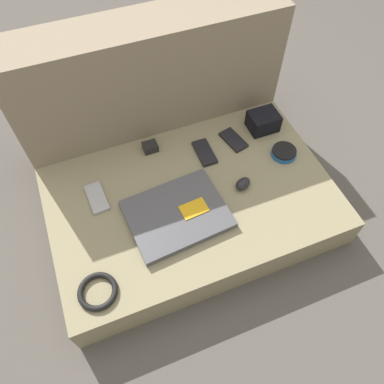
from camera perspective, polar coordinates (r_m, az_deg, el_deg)
name	(u,v)px	position (r m, az deg, el deg)	size (l,w,h in m)	color
ground_plane	(192,215)	(1.44, 0.00, -3.50)	(8.00, 8.00, 0.00)	#4C4742
couch_seat	(192,205)	(1.38, 0.00, -2.06)	(1.00, 0.64, 0.14)	#847A5B
couch_backrest	(151,89)	(1.49, -6.21, 15.34)	(1.00, 0.20, 0.56)	#7F705B
laptop	(177,214)	(1.27, -2.28, -3.38)	(0.35, 0.28, 0.03)	#47474C
computer_mouse	(243,184)	(1.34, 7.77, 1.27)	(0.07, 0.06, 0.04)	black
speaker_puck	(284,152)	(1.46, 13.82, 5.88)	(0.09, 0.09, 0.03)	#1E569E
phone_silver	(205,152)	(1.43, 1.93, 6.05)	(0.06, 0.13, 0.01)	black
phone_black	(233,140)	(1.48, 6.32, 7.90)	(0.08, 0.13, 0.01)	black
phone_small	(97,198)	(1.35, -14.28, -0.89)	(0.06, 0.13, 0.01)	#99999E
camera_pouch	(263,121)	(1.53, 10.79, 10.55)	(0.11, 0.09, 0.07)	black
charger_brick	(150,147)	(1.45, -6.39, 6.83)	(0.05, 0.05, 0.03)	black
cable_coil	(98,291)	(1.19, -14.17, -14.47)	(0.12, 0.12, 0.02)	black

